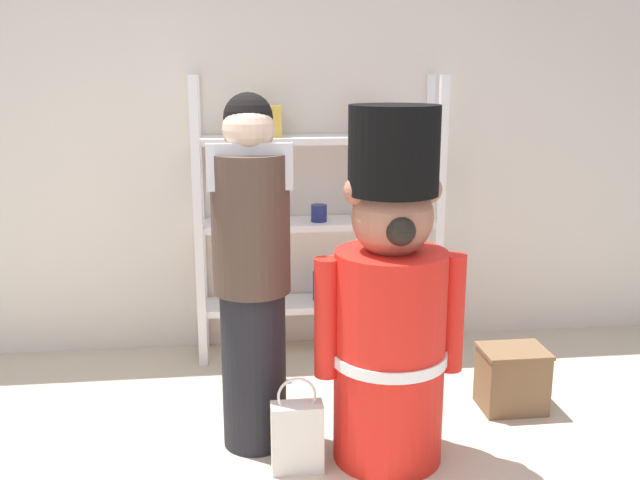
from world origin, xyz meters
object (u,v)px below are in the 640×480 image
display_crate (512,378)px  shopping_bag (297,436)px  merchandise_shelf (316,214)px  teddy_bear_guard (390,308)px  person_shopper (252,270)px

display_crate → shopping_bag: bearing=-158.5°
merchandise_shelf → shopping_bag: merchandise_shelf is taller
teddy_bear_guard → display_crate: 1.00m
teddy_bear_guard → display_crate: (0.74, 0.39, -0.55)m
merchandise_shelf → shopping_bag: 1.57m
person_shopper → teddy_bear_guard: bearing=-18.4°
person_shopper → display_crate: (1.33, 0.19, -0.68)m
teddy_bear_guard → shopping_bag: teddy_bear_guard is taller
merchandise_shelf → teddy_bear_guard: 1.33m
teddy_bear_guard → person_shopper: size_ratio=0.97×
person_shopper → display_crate: bearing=8.1°
merchandise_shelf → teddy_bear_guard: bearing=-82.5°
merchandise_shelf → shopping_bag: (-0.24, -1.38, -0.71)m
shopping_bag → teddy_bear_guard: bearing=9.4°
teddy_bear_guard → person_shopper: person_shopper is taller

